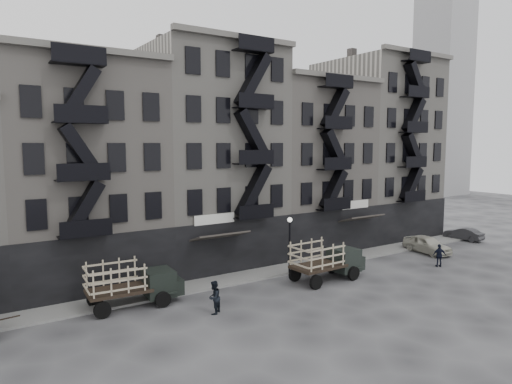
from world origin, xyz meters
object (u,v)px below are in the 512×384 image
car_far (463,234)px  car_east (427,244)px  pedestrian_mid (214,297)px  policeman (439,256)px  stake_truck_east (327,257)px  stake_truck_west (132,280)px

car_far → car_east: bearing=4.6°
car_far → pedestrian_mid: (-30.38, -3.87, 0.34)m
pedestrian_mid → policeman: (19.50, -0.94, -0.06)m
car_east → car_far: size_ratio=1.22×
stake_truck_east → pedestrian_mid: size_ratio=3.04×
stake_truck_west → car_east: 26.14m
stake_truck_east → stake_truck_west: bearing=167.9°
car_east → policeman: (-3.08, -3.37, 0.12)m
car_east → policeman: bearing=-124.8°
car_far → stake_truck_west: bearing=-5.5°
pedestrian_mid → policeman: bearing=140.1°
car_east → car_far: 7.93m
stake_truck_west → car_east: (26.10, -1.25, -0.81)m
car_far → pedestrian_mid: pedestrian_mid is taller
stake_truck_west → policeman: size_ratio=3.15×
car_far → policeman: size_ratio=2.08×
car_east → pedestrian_mid: size_ratio=2.38×
stake_truck_east → car_east: 12.95m
car_east → pedestrian_mid: 22.71m
stake_truck_west → car_far: (33.90, 0.18, -0.97)m
car_east → stake_truck_east: bearing=-167.3°
policeman → pedestrian_mid: bearing=29.5°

